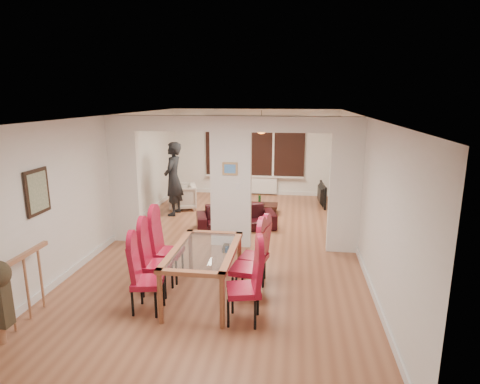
% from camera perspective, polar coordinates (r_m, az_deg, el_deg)
% --- Properties ---
extents(floor, '(5.00, 9.00, 0.01)m').
position_cam_1_polar(floor, '(8.26, -1.26, -7.54)').
color(floor, '#91573A').
rests_on(floor, ground).
extents(room_walls, '(5.00, 9.00, 2.60)m').
position_cam_1_polar(room_walls, '(7.89, -1.30, 1.31)').
color(room_walls, silver).
rests_on(room_walls, floor).
extents(divider_wall, '(5.00, 0.18, 2.60)m').
position_cam_1_polar(divider_wall, '(7.89, -1.30, 1.31)').
color(divider_wall, white).
rests_on(divider_wall, floor).
extents(bay_window_blinds, '(3.00, 0.08, 1.80)m').
position_cam_1_polar(bay_window_blinds, '(12.20, 2.09, 6.55)').
color(bay_window_blinds, black).
rests_on(bay_window_blinds, room_walls).
extents(radiator, '(1.40, 0.08, 0.50)m').
position_cam_1_polar(radiator, '(12.37, 2.02, 1.00)').
color(radiator, white).
rests_on(radiator, floor).
extents(pendant_light, '(0.36, 0.36, 0.36)m').
position_cam_1_polar(pendant_light, '(10.98, 3.06, 9.19)').
color(pendant_light, orange).
rests_on(pendant_light, room_walls).
extents(stair_newel, '(0.40, 1.20, 1.10)m').
position_cam_1_polar(stair_newel, '(6.13, -28.39, -11.39)').
color(stair_newel, '#A06949').
rests_on(stair_newel, floor).
extents(wall_poster, '(0.04, 0.52, 0.67)m').
position_cam_1_polar(wall_poster, '(6.55, -26.88, 0.02)').
color(wall_poster, gray).
rests_on(wall_poster, room_walls).
extents(pillar_photo, '(0.30, 0.03, 0.25)m').
position_cam_1_polar(pillar_photo, '(7.74, -1.43, 3.33)').
color(pillar_photo, '#4C8CD8').
rests_on(pillar_photo, divider_wall).
extents(dining_table, '(0.93, 1.66, 0.78)m').
position_cam_1_polar(dining_table, '(6.12, -5.10, -11.43)').
color(dining_table, brown).
rests_on(dining_table, floor).
extents(dining_chair_la, '(0.48, 0.48, 1.03)m').
position_cam_1_polar(dining_chair_la, '(5.83, -13.06, -11.68)').
color(dining_chair_la, maroon).
rests_on(dining_chair_la, floor).
extents(dining_chair_lb, '(0.47, 0.47, 1.07)m').
position_cam_1_polar(dining_chair_lb, '(6.29, -11.73, -9.50)').
color(dining_chair_lb, maroon).
rests_on(dining_chair_lb, floor).
extents(dining_chair_lc, '(0.45, 0.45, 1.11)m').
position_cam_1_polar(dining_chair_lc, '(6.70, -10.20, -7.77)').
color(dining_chair_lc, maroon).
rests_on(dining_chair_lc, floor).
extents(dining_chair_ra, '(0.52, 0.52, 1.08)m').
position_cam_1_polar(dining_chair_ra, '(5.43, 0.50, -12.96)').
color(dining_chair_ra, maroon).
rests_on(dining_chair_ra, floor).
extents(dining_chair_rb, '(0.50, 0.50, 1.11)m').
position_cam_1_polar(dining_chair_rb, '(6.00, 0.95, -10.13)').
color(dining_chair_rb, maroon).
rests_on(dining_chair_rb, floor).
extents(dining_chair_rc, '(0.48, 0.48, 1.02)m').
position_cam_1_polar(dining_chair_rc, '(6.51, 1.99, -8.65)').
color(dining_chair_rc, maroon).
rests_on(dining_chair_rc, floor).
extents(sofa, '(1.91, 1.18, 0.52)m').
position_cam_1_polar(sofa, '(9.19, -0.57, -3.63)').
color(sofa, black).
rests_on(sofa, floor).
extents(armchair, '(0.90, 0.92, 0.67)m').
position_cam_1_polar(armchair, '(10.89, -8.23, -0.66)').
color(armchair, '#B8A99C').
rests_on(armchair, floor).
extents(person, '(0.70, 0.48, 1.86)m').
position_cam_1_polar(person, '(10.26, -9.46, 1.85)').
color(person, black).
rests_on(person, floor).
extents(television, '(1.07, 0.22, 0.61)m').
position_cam_1_polar(television, '(11.35, 11.14, -0.34)').
color(television, black).
rests_on(television, floor).
extents(coffee_table, '(1.06, 0.54, 0.24)m').
position_cam_1_polar(coffee_table, '(10.44, 2.44, -2.36)').
color(coffee_table, black).
rests_on(coffee_table, floor).
extents(bottle, '(0.07, 0.07, 0.27)m').
position_cam_1_polar(bottle, '(10.28, 2.80, -1.13)').
color(bottle, '#143F19').
rests_on(bottle, coffee_table).
extents(bowl, '(0.21, 0.21, 0.05)m').
position_cam_1_polar(bowl, '(10.32, 2.96, -1.69)').
color(bowl, black).
rests_on(bowl, coffee_table).
extents(shoes, '(0.24, 0.26, 0.10)m').
position_cam_1_polar(shoes, '(7.93, -1.55, -8.06)').
color(shoes, black).
rests_on(shoes, floor).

